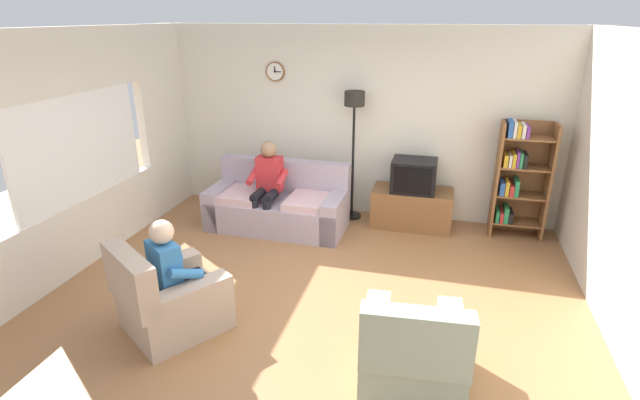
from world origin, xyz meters
TOP-DOWN VIEW (x-y plane):
  - ground_plane at (0.00, 0.00)m, footprint 12.00×12.00m
  - back_wall_assembly at (-0.00, 2.66)m, footprint 6.20×0.17m
  - left_wall_assembly at (-2.86, 0.03)m, footprint 0.12×5.80m
  - couch at (-0.97, 1.75)m, footprint 1.91×0.91m
  - tv_stand at (0.84, 2.25)m, footprint 1.10×0.56m
  - tv at (0.84, 2.23)m, footprint 0.60×0.49m
  - bookshelf at (2.18, 2.32)m, footprint 0.68×0.36m
  - floor_lamp at (-0.04, 2.35)m, footprint 0.28×0.28m
  - armchair_near_window at (-1.18, -0.76)m, footprint 1.15×1.18m
  - armchair_near_bookshelf at (1.10, -0.93)m, footprint 0.87×0.94m
  - person_on_couch at (-1.08, 1.63)m, footprint 0.52×0.54m
  - person_in_left_armchair at (-1.13, -0.68)m, footprint 0.61×0.64m

SIDE VIEW (x-z plane):
  - ground_plane at x=0.00m, z-range 0.00..0.00m
  - tv_stand at x=0.84m, z-range 0.00..0.54m
  - armchair_near_window at x=-1.18m, z-range -0.16..0.74m
  - armchair_near_bookshelf at x=1.10m, z-range -0.16..0.74m
  - couch at x=-0.97m, z-range -0.14..0.76m
  - person_in_left_armchair at x=-1.13m, z-range 0.04..1.16m
  - person_on_couch at x=-1.08m, z-range 0.08..1.32m
  - tv at x=0.84m, z-range 0.54..0.98m
  - bookshelf at x=2.18m, z-range 0.04..1.61m
  - left_wall_assembly at x=-2.86m, z-range -0.01..2.69m
  - back_wall_assembly at x=0.00m, z-range 0.00..2.70m
  - floor_lamp at x=-0.04m, z-range 0.53..2.38m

